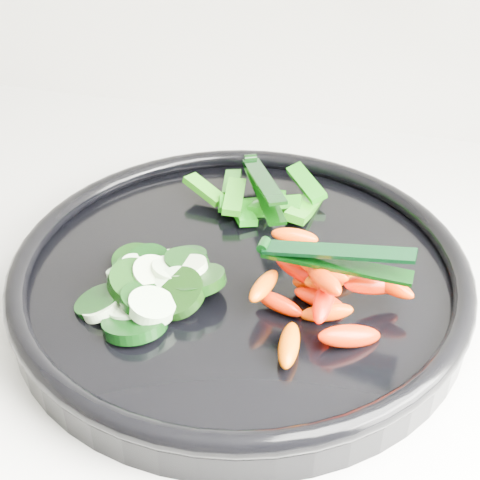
# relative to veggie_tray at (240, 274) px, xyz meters

# --- Properties ---
(veggie_tray) EXTENTS (0.49, 0.49, 0.04)m
(veggie_tray) POSITION_rel_veggie_tray_xyz_m (0.00, 0.00, 0.00)
(veggie_tray) COLOR black
(veggie_tray) RESTS_ON counter
(cucumber_pile) EXTENTS (0.12, 0.13, 0.04)m
(cucumber_pile) POSITION_rel_veggie_tray_xyz_m (-0.06, -0.04, 0.01)
(cucumber_pile) COLOR black
(cucumber_pile) RESTS_ON veggie_tray
(carrot_pile) EXTENTS (0.12, 0.14, 0.05)m
(carrot_pile) POSITION_rel_veggie_tray_xyz_m (0.07, -0.03, 0.02)
(carrot_pile) COLOR #F65B00
(carrot_pile) RESTS_ON veggie_tray
(pepper_pile) EXTENTS (0.14, 0.10, 0.03)m
(pepper_pile) POSITION_rel_veggie_tray_xyz_m (-0.01, 0.10, 0.01)
(pepper_pile) COLOR #18690A
(pepper_pile) RESTS_ON veggie_tray
(tong_carrot) EXTENTS (0.11, 0.02, 0.02)m
(tong_carrot) POSITION_rel_veggie_tray_xyz_m (0.08, -0.03, 0.05)
(tong_carrot) COLOR black
(tong_carrot) RESTS_ON carrot_pile
(tong_pepper) EXTENTS (0.06, 0.11, 0.02)m
(tong_pepper) POSITION_rel_veggie_tray_xyz_m (-0.01, 0.10, 0.03)
(tong_pepper) COLOR black
(tong_pepper) RESTS_ON pepper_pile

